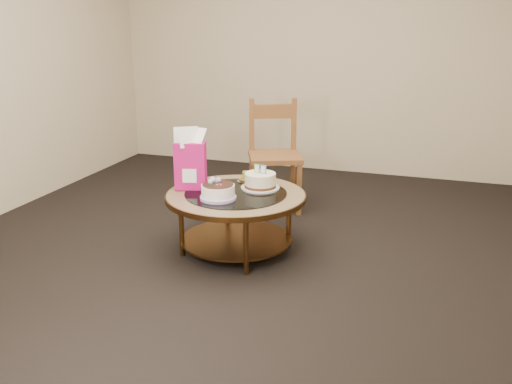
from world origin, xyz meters
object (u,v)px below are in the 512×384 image
(coffee_table, at_px, (236,203))
(gift_bag, at_px, (190,159))
(cream_cake, at_px, (260,181))
(dining_chair, at_px, (274,154))
(decorated_cake, at_px, (218,192))

(coffee_table, height_order, gift_bag, gift_bag)
(cream_cake, xyz_separation_m, dining_chair, (-0.16, 0.91, -0.02))
(cream_cake, bearing_deg, gift_bag, -149.04)
(coffee_table, height_order, cream_cake, cream_cake)
(gift_bag, bearing_deg, coffee_table, -15.97)
(decorated_cake, bearing_deg, cream_cake, 58.51)
(decorated_cake, relative_size, gift_bag, 0.56)
(coffee_table, height_order, dining_chair, dining_chair)
(gift_bag, distance_m, dining_chair, 1.13)
(coffee_table, xyz_separation_m, gift_bag, (-0.35, 0.00, 0.30))
(dining_chair, bearing_deg, decorated_cake, -114.68)
(gift_bag, height_order, dining_chair, dining_chair)
(coffee_table, distance_m, decorated_cake, 0.22)
(coffee_table, relative_size, dining_chair, 1.05)
(cream_cake, height_order, dining_chair, dining_chair)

